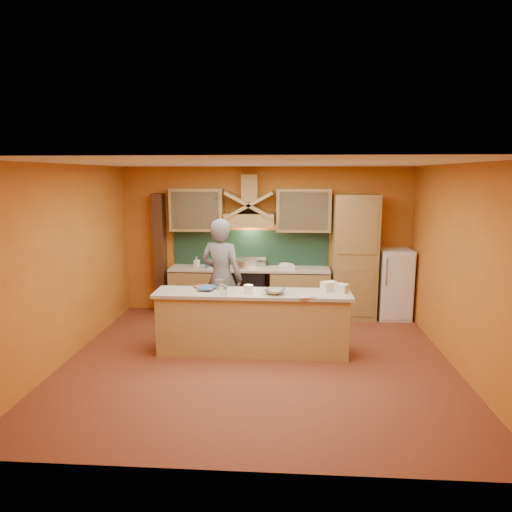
# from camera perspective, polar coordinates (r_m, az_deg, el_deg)

# --- Properties ---
(floor) EXTENTS (5.50, 5.00, 0.01)m
(floor) POSITION_cam_1_polar(r_m,az_deg,el_deg) (6.75, 0.24, -12.96)
(floor) COLOR brown
(floor) RESTS_ON ground
(ceiling) EXTENTS (5.50, 5.00, 0.01)m
(ceiling) POSITION_cam_1_polar(r_m,az_deg,el_deg) (6.21, 0.26, 11.53)
(ceiling) COLOR white
(ceiling) RESTS_ON wall_back
(wall_back) EXTENTS (5.50, 0.02, 2.80)m
(wall_back) POSITION_cam_1_polar(r_m,az_deg,el_deg) (8.80, 1.27, 1.96)
(wall_back) COLOR orange
(wall_back) RESTS_ON floor
(wall_front) EXTENTS (5.50, 0.02, 2.80)m
(wall_front) POSITION_cam_1_polar(r_m,az_deg,el_deg) (3.92, -2.07, -8.39)
(wall_front) COLOR orange
(wall_front) RESTS_ON floor
(wall_left) EXTENTS (0.02, 5.00, 2.80)m
(wall_left) POSITION_cam_1_polar(r_m,az_deg,el_deg) (7.06, -22.63, -0.84)
(wall_left) COLOR orange
(wall_left) RESTS_ON floor
(wall_right) EXTENTS (0.02, 5.00, 2.80)m
(wall_right) POSITION_cam_1_polar(r_m,az_deg,el_deg) (6.75, 24.25, -1.43)
(wall_right) COLOR orange
(wall_right) RESTS_ON floor
(base_cabinet_left) EXTENTS (1.10, 0.60, 0.86)m
(base_cabinet_left) POSITION_cam_1_polar(r_m,az_deg,el_deg) (8.84, -6.99, -4.49)
(base_cabinet_left) COLOR #A6844C
(base_cabinet_left) RESTS_ON floor
(base_cabinet_right) EXTENTS (1.10, 0.60, 0.86)m
(base_cabinet_right) POSITION_cam_1_polar(r_m,az_deg,el_deg) (8.69, 5.46, -4.71)
(base_cabinet_right) COLOR #A6844C
(base_cabinet_right) RESTS_ON floor
(counter_top) EXTENTS (3.00, 0.62, 0.04)m
(counter_top) POSITION_cam_1_polar(r_m,az_deg,el_deg) (8.61, -0.83, -1.60)
(counter_top) COLOR beige
(counter_top) RESTS_ON base_cabinet_left
(stove) EXTENTS (0.60, 0.58, 0.90)m
(stove) POSITION_cam_1_polar(r_m,az_deg,el_deg) (8.71, -0.82, -4.50)
(stove) COLOR black
(stove) RESTS_ON floor
(backsplash) EXTENTS (3.00, 0.03, 0.70)m
(backsplash) POSITION_cam_1_polar(r_m,az_deg,el_deg) (8.82, -0.68, 1.00)
(backsplash) COLOR #173326
(backsplash) RESTS_ON wall_back
(range_hood) EXTENTS (0.92, 0.50, 0.24)m
(range_hood) POSITION_cam_1_polar(r_m,az_deg,el_deg) (8.52, -0.82, 4.54)
(range_hood) COLOR #A6844C
(range_hood) RESTS_ON wall_back
(hood_chimney) EXTENTS (0.30, 0.30, 0.50)m
(hood_chimney) POSITION_cam_1_polar(r_m,az_deg,el_deg) (8.58, -0.77, 8.46)
(hood_chimney) COLOR #A6844C
(hood_chimney) RESTS_ON wall_back
(upper_cabinet_left) EXTENTS (1.00, 0.35, 0.80)m
(upper_cabinet_left) POSITION_cam_1_polar(r_m,az_deg,el_deg) (8.71, -7.38, 5.77)
(upper_cabinet_left) COLOR #A6844C
(upper_cabinet_left) RESTS_ON wall_back
(upper_cabinet_right) EXTENTS (1.00, 0.35, 0.80)m
(upper_cabinet_right) POSITION_cam_1_polar(r_m,az_deg,el_deg) (8.55, 5.95, 5.72)
(upper_cabinet_right) COLOR #A6844C
(upper_cabinet_right) RESTS_ON wall_back
(pantry_column) EXTENTS (0.80, 0.60, 2.30)m
(pantry_column) POSITION_cam_1_polar(r_m,az_deg,el_deg) (8.62, 12.19, -0.11)
(pantry_column) COLOR #A6844C
(pantry_column) RESTS_ON floor
(fridge) EXTENTS (0.58, 0.60, 1.30)m
(fridge) POSITION_cam_1_polar(r_m,az_deg,el_deg) (8.86, 16.88, -3.35)
(fridge) COLOR white
(fridge) RESTS_ON floor
(trim_column_left) EXTENTS (0.20, 0.30, 2.30)m
(trim_column_left) POSITION_cam_1_polar(r_m,az_deg,el_deg) (9.02, -11.91, 0.33)
(trim_column_left) COLOR #472816
(trim_column_left) RESTS_ON floor
(island_body) EXTENTS (2.80, 0.55, 0.88)m
(island_body) POSITION_cam_1_polar(r_m,az_deg,el_deg) (6.88, -0.44, -8.59)
(island_body) COLOR tan
(island_body) RESTS_ON floor
(island_top) EXTENTS (2.90, 0.62, 0.05)m
(island_top) POSITION_cam_1_polar(r_m,az_deg,el_deg) (6.74, -0.45, -4.72)
(island_top) COLOR beige
(island_top) RESTS_ON island_body
(person) EXTENTS (0.82, 0.66, 1.97)m
(person) POSITION_cam_1_polar(r_m,az_deg,el_deg) (7.46, -4.34, -2.80)
(person) COLOR slate
(person) RESTS_ON floor
(pot_large) EXTENTS (0.33, 0.33, 0.17)m
(pot_large) POSITION_cam_1_polar(r_m,az_deg,el_deg) (8.51, -1.81, -1.15)
(pot_large) COLOR silver
(pot_large) RESTS_ON stove
(pot_small) EXTENTS (0.23, 0.23, 0.12)m
(pot_small) POSITION_cam_1_polar(r_m,az_deg,el_deg) (8.73, 0.65, -1.02)
(pot_small) COLOR #B4B5BC
(pot_small) RESTS_ON stove
(soap_bottle_a) EXTENTS (0.11, 0.11, 0.19)m
(soap_bottle_a) POSITION_cam_1_polar(r_m,az_deg,el_deg) (8.76, -7.44, -0.71)
(soap_bottle_a) COLOR white
(soap_bottle_a) RESTS_ON counter_top
(soap_bottle_b) EXTENTS (0.10, 0.10, 0.22)m
(soap_bottle_b) POSITION_cam_1_polar(r_m,az_deg,el_deg) (8.58, -6.14, -0.80)
(soap_bottle_b) COLOR #305785
(soap_bottle_b) RESTS_ON counter_top
(bowl_back) EXTENTS (0.24, 0.24, 0.07)m
(bowl_back) POSITION_cam_1_polar(r_m,az_deg,el_deg) (8.70, 3.69, -1.14)
(bowl_back) COLOR silver
(bowl_back) RESTS_ON counter_top
(dish_rack) EXTENTS (0.30, 0.26, 0.09)m
(dish_rack) POSITION_cam_1_polar(r_m,az_deg,el_deg) (8.44, 3.89, -1.40)
(dish_rack) COLOR white
(dish_rack) RESTS_ON counter_top
(book_lower) EXTENTS (0.37, 0.38, 0.03)m
(book_lower) POSITION_cam_1_polar(r_m,az_deg,el_deg) (6.93, -7.34, -4.05)
(book_lower) COLOR #BA4F42
(book_lower) RESTS_ON island_top
(book_upper) EXTENTS (0.25, 0.33, 0.02)m
(book_upper) POSITION_cam_1_polar(r_m,az_deg,el_deg) (6.93, -7.06, -3.90)
(book_upper) COLOR #416291
(book_upper) RESTS_ON island_top
(jar_large) EXTENTS (0.18, 0.18, 0.14)m
(jar_large) POSITION_cam_1_polar(r_m,az_deg,el_deg) (6.92, -4.52, -3.54)
(jar_large) COLOR silver
(jar_large) RESTS_ON island_top
(jar_small) EXTENTS (0.12, 0.12, 0.14)m
(jar_small) POSITION_cam_1_polar(r_m,az_deg,el_deg) (6.59, -4.10, -4.25)
(jar_small) COLOR white
(jar_small) RESTS_ON island_top
(kitchen_scale) EXTENTS (0.14, 0.14, 0.11)m
(kitchen_scale) POSITION_cam_1_polar(r_m,az_deg,el_deg) (6.66, -0.96, -4.21)
(kitchen_scale) COLOR white
(kitchen_scale) RESTS_ON island_top
(mixing_bowl) EXTENTS (0.33, 0.33, 0.07)m
(mixing_bowl) POSITION_cam_1_polar(r_m,az_deg,el_deg) (6.62, 2.35, -4.46)
(mixing_bowl) COLOR silver
(mixing_bowl) RESTS_ON island_top
(cloth) EXTENTS (0.27, 0.23, 0.02)m
(cloth) POSITION_cam_1_polar(r_m,az_deg,el_deg) (6.49, 6.31, -5.07)
(cloth) COLOR #C4AAA2
(cloth) RESTS_ON island_top
(grocery_bag_a) EXTENTS (0.27, 0.25, 0.14)m
(grocery_bag_a) POSITION_cam_1_polar(r_m,az_deg,el_deg) (6.87, 9.14, -3.76)
(grocery_bag_a) COLOR #ECE9C2
(grocery_bag_a) RESTS_ON island_top
(grocery_bag_b) EXTENTS (0.25, 0.24, 0.12)m
(grocery_bag_b) POSITION_cam_1_polar(r_m,az_deg,el_deg) (6.84, 10.59, -3.95)
(grocery_bag_b) COLOR beige
(grocery_bag_b) RESTS_ON island_top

